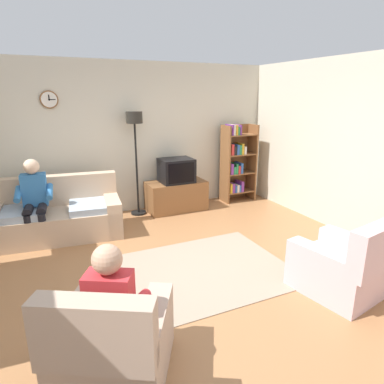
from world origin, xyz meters
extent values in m
plane|color=#9E6B42|center=(0.00, 0.00, 0.00)|extent=(12.00, 12.00, 0.00)
cube|color=beige|center=(0.00, 2.66, 1.35)|extent=(6.20, 0.12, 2.70)
cylinder|color=brown|center=(-1.23, 2.58, 2.05)|extent=(0.28, 0.03, 0.28)
cylinder|color=white|center=(-1.23, 2.56, 2.05)|extent=(0.24, 0.01, 0.24)
cube|color=black|center=(-1.23, 2.56, 2.08)|extent=(0.02, 0.01, 0.09)
cube|color=black|center=(-1.19, 2.56, 2.05)|extent=(0.11, 0.01, 0.01)
cube|color=beige|center=(2.86, 0.00, 1.35)|extent=(0.12, 5.80, 2.70)
cube|color=tan|center=(-1.35, 1.83, 0.21)|extent=(1.98, 1.04, 0.42)
cube|color=tan|center=(-1.31, 2.19, 0.66)|extent=(1.91, 0.41, 0.48)
cube|color=tan|center=(-0.52, 1.74, 0.28)|extent=(0.31, 0.86, 0.56)
cube|color=#9EADBC|center=(-0.86, 1.72, 0.47)|extent=(0.67, 0.74, 0.10)
cube|color=#9EADBC|center=(-1.85, 1.83, 0.47)|extent=(0.67, 0.74, 0.10)
cube|color=brown|center=(0.80, 2.25, 0.28)|extent=(1.10, 0.56, 0.56)
cube|color=black|center=(0.80, 2.51, 0.31)|extent=(1.10, 0.04, 0.03)
cube|color=black|center=(0.80, 2.23, 0.78)|extent=(0.60, 0.48, 0.44)
cube|color=black|center=(0.80, 1.98, 0.78)|extent=(0.50, 0.01, 0.36)
cube|color=brown|center=(1.88, 2.30, 0.78)|extent=(0.04, 0.36, 1.55)
cube|color=brown|center=(2.52, 2.30, 0.78)|extent=(0.04, 0.36, 1.55)
cube|color=brown|center=(2.20, 2.47, 0.78)|extent=(0.64, 0.02, 1.55)
cube|color=brown|center=(2.20, 2.30, 0.19)|extent=(0.60, 0.34, 0.02)
cube|color=gold|center=(1.95, 2.28, 0.30)|extent=(0.05, 0.28, 0.19)
cube|color=#72338C|center=(2.01, 2.28, 0.30)|extent=(0.05, 0.28, 0.19)
cube|color=#2D59A5|center=(2.07, 2.28, 0.28)|extent=(0.04, 0.28, 0.14)
cube|color=silver|center=(2.12, 2.28, 0.28)|extent=(0.05, 0.28, 0.15)
cube|color=#2D59A5|center=(2.17, 2.28, 0.28)|extent=(0.04, 0.28, 0.15)
cube|color=#72338C|center=(2.22, 2.28, 0.31)|extent=(0.06, 0.28, 0.21)
cube|color=brown|center=(2.20, 2.30, 0.58)|extent=(0.60, 0.34, 0.02)
cube|color=#72338C|center=(1.96, 2.28, 0.70)|extent=(0.06, 0.28, 0.21)
cube|color=#267F4C|center=(2.03, 2.28, 0.67)|extent=(0.06, 0.28, 0.15)
cube|color=#267F4C|center=(2.08, 2.28, 0.70)|extent=(0.04, 0.28, 0.20)
cube|color=red|center=(2.13, 2.28, 0.67)|extent=(0.05, 0.28, 0.16)
cube|color=#2D59A5|center=(2.19, 2.28, 0.70)|extent=(0.05, 0.28, 0.21)
cube|color=brown|center=(2.20, 2.30, 0.97)|extent=(0.60, 0.34, 0.02)
cube|color=red|center=(1.96, 2.28, 1.09)|extent=(0.06, 0.28, 0.22)
cube|color=black|center=(2.02, 2.28, 1.07)|extent=(0.06, 0.28, 0.18)
cube|color=#2D59A5|center=(2.09, 2.28, 1.08)|extent=(0.05, 0.28, 0.20)
cube|color=#267F4C|center=(2.14, 2.28, 1.07)|extent=(0.04, 0.28, 0.19)
cube|color=gold|center=(2.19, 2.28, 1.09)|extent=(0.05, 0.28, 0.22)
cube|color=silver|center=(2.25, 2.28, 1.06)|extent=(0.05, 0.28, 0.15)
cube|color=brown|center=(2.20, 2.30, 1.36)|extent=(0.60, 0.34, 0.02)
cube|color=#72338C|center=(1.95, 2.28, 1.47)|extent=(0.03, 0.28, 0.20)
cube|color=silver|center=(1.99, 2.28, 1.47)|extent=(0.04, 0.28, 0.20)
cube|color=gold|center=(2.04, 2.28, 1.47)|extent=(0.04, 0.28, 0.20)
cube|color=#267F4C|center=(2.08, 2.28, 1.45)|extent=(0.03, 0.28, 0.16)
cube|color=#72338C|center=(2.13, 2.28, 1.47)|extent=(0.03, 0.28, 0.19)
cylinder|color=black|center=(0.08, 2.35, 0.01)|extent=(0.28, 0.28, 0.03)
cylinder|color=black|center=(0.08, 2.35, 0.85)|extent=(0.04, 0.04, 1.70)
cylinder|color=black|center=(0.08, 2.35, 1.75)|extent=(0.28, 0.28, 0.20)
cube|color=tan|center=(-1.12, -1.18, 0.20)|extent=(1.11, 1.12, 0.40)
cube|color=tan|center=(-1.31, -1.50, 0.65)|extent=(0.79, 0.55, 0.50)
cube|color=tan|center=(-1.38, -1.02, 0.28)|extent=(0.57, 0.80, 0.56)
cube|color=tan|center=(-0.85, -1.31, 0.28)|extent=(0.57, 0.80, 0.56)
cube|color=beige|center=(1.40, -1.05, 0.20)|extent=(0.94, 0.97, 0.40)
cube|color=beige|center=(1.46, -1.42, 0.65)|extent=(0.82, 0.32, 0.50)
cube|color=beige|center=(1.10, -1.08, 0.28)|extent=(0.34, 0.82, 0.56)
cube|color=beige|center=(1.69, -0.98, 0.28)|extent=(0.34, 0.82, 0.56)
cube|color=gray|center=(0.17, -0.04, 0.01)|extent=(2.20, 1.70, 0.01)
cube|color=#3372B2|center=(-1.60, 1.88, 0.78)|extent=(0.36, 0.24, 0.48)
sphere|color=beige|center=(-1.60, 1.87, 1.13)|extent=(0.22, 0.22, 0.22)
cylinder|color=black|center=(-1.53, 1.68, 0.54)|extent=(0.17, 0.39, 0.13)
cylinder|color=black|center=(-1.71, 1.70, 0.54)|extent=(0.17, 0.39, 0.13)
cylinder|color=black|center=(-1.56, 1.49, 0.26)|extent=(0.12, 0.12, 0.52)
cylinder|color=black|center=(-1.73, 1.51, 0.26)|extent=(0.12, 0.12, 0.52)
cylinder|color=#3372B2|center=(-1.41, 1.75, 0.76)|extent=(0.13, 0.34, 0.20)
cylinder|color=#3372B2|center=(-1.82, 1.80, 0.76)|extent=(0.13, 0.34, 0.20)
cube|color=red|center=(-1.15, -1.23, 0.66)|extent=(0.39, 0.34, 0.48)
sphere|color=tan|center=(-1.14, -1.22, 1.01)|extent=(0.22, 0.22, 0.22)
cylinder|color=#2D334C|center=(-1.13, -1.02, 0.42)|extent=(0.30, 0.40, 0.13)
cylinder|color=#2D334C|center=(-0.98, -1.10, 0.42)|extent=(0.30, 0.40, 0.13)
cylinder|color=#2D334C|center=(-1.04, -0.85, 0.20)|extent=(0.15, 0.15, 0.40)
cylinder|color=#2D334C|center=(-0.88, -0.94, 0.20)|extent=(0.15, 0.15, 0.40)
cylinder|color=red|center=(-1.28, -1.04, 0.64)|extent=(0.24, 0.33, 0.20)
cylinder|color=red|center=(-0.92, -1.24, 0.64)|extent=(0.24, 0.33, 0.20)
camera|label=1|loc=(-1.50, -3.41, 2.12)|focal=31.41mm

